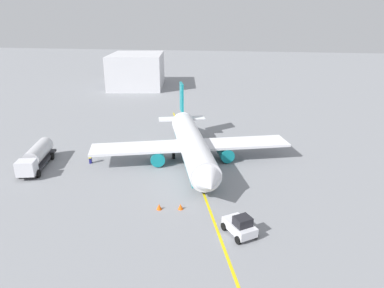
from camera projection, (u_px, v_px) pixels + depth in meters
ground_plane at (192, 163)px, 52.36m from camera, size 400.00×400.00×0.00m
airplane at (192, 145)px, 51.86m from camera, size 30.02×29.84×9.87m
fuel_tanker at (37, 156)px, 50.20m from camera, size 10.60×5.06×3.15m
pushback_tug at (240, 226)px, 34.49m from camera, size 4.10×3.88×2.20m
refueling_worker at (90, 158)px, 51.89m from camera, size 0.58×0.45×1.71m
safety_cone_nose at (159, 207)px, 39.32m from camera, size 0.62×0.62×0.69m
safety_cone_wingtip at (181, 207)px, 39.36m from camera, size 0.60×0.60×0.66m
distant_hangar at (137, 70)px, 111.08m from camera, size 26.17×20.35×10.30m
taxi_line_marking at (192, 163)px, 52.35m from camera, size 57.22×19.37×0.01m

